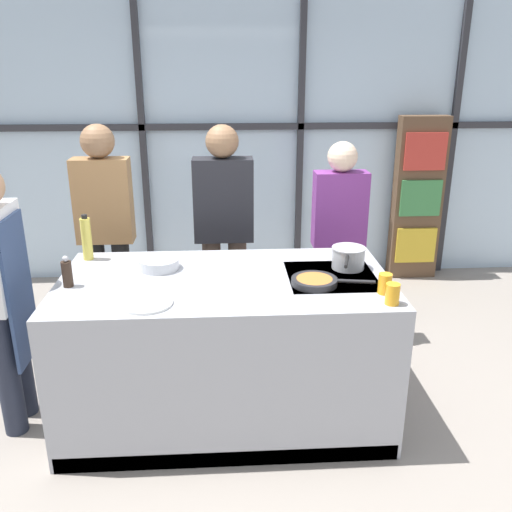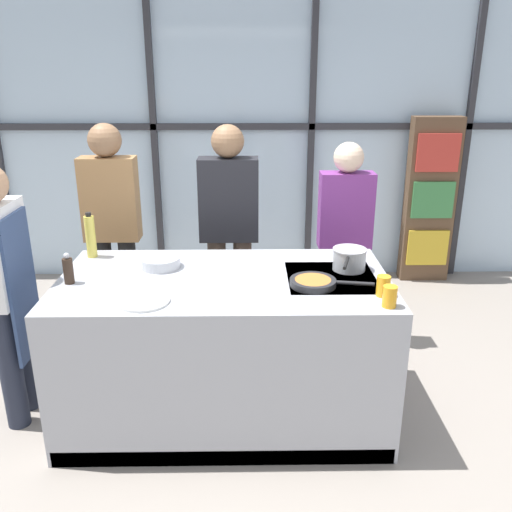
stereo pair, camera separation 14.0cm
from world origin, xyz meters
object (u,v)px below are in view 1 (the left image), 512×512
at_px(frying_pan, 316,281).
at_px(mixing_bowl, 159,263).
at_px(juice_glass_near, 393,294).
at_px(white_plate, 147,303).
at_px(oil_bottle, 87,238).
at_px(spectator_far_left, 105,224).
at_px(juice_glass_far, 385,284).
at_px(pepper_grinder, 67,273).
at_px(saucepan, 348,257).
at_px(chef, 1,287).
at_px(spectator_center_left, 224,224).
at_px(spectator_center_right, 339,231).

relative_size(frying_pan, mixing_bowl, 1.95).
bearing_deg(juice_glass_near, white_plate, 176.75).
height_order(oil_bottle, juice_glass_near, oil_bottle).
relative_size(mixing_bowl, juice_glass_near, 2.13).
bearing_deg(spectator_far_left, juice_glass_far, 144.83).
xyz_separation_m(white_plate, pepper_grinder, (-0.47, 0.27, 0.07)).
bearing_deg(saucepan, chef, -176.02).
bearing_deg(mixing_bowl, pepper_grinder, -152.86).
xyz_separation_m(saucepan, oil_bottle, (-1.64, 0.26, 0.07)).
relative_size(spectator_far_left, mixing_bowl, 7.09).
bearing_deg(spectator_center_left, frying_pan, 115.47).
bearing_deg(chef, spectator_center_left, 127.51).
xyz_separation_m(frying_pan, juice_glass_far, (0.36, -0.15, 0.04)).
xyz_separation_m(spectator_center_right, saucepan, (-0.12, -0.84, 0.09)).
relative_size(mixing_bowl, pepper_grinder, 1.32).
height_order(white_plate, oil_bottle, oil_bottle).
bearing_deg(frying_pan, saucepan, 45.88).
distance_m(frying_pan, mixing_bowl, 0.97).
height_order(frying_pan, white_plate, frying_pan).
height_order(saucepan, oil_bottle, oil_bottle).
bearing_deg(mixing_bowl, saucepan, -2.88).
distance_m(spectator_center_left, white_plate, 1.37).
bearing_deg(juice_glass_far, saucepan, 106.34).
xyz_separation_m(spectator_far_left, juice_glass_far, (1.75, -1.24, -0.01)).
bearing_deg(spectator_center_left, spectator_far_left, 0.00).
bearing_deg(oil_bottle, saucepan, -9.10).
bearing_deg(juice_glass_near, spectator_center_left, 122.48).
xyz_separation_m(spectator_center_right, white_plate, (-1.29, -1.30, 0.03)).
distance_m(spectator_far_left, spectator_center_left, 0.88).
distance_m(spectator_far_left, saucepan, 1.84).
bearing_deg(chef, white_plate, 69.79).
distance_m(mixing_bowl, oil_bottle, 0.53).
relative_size(spectator_center_left, juice_glass_far, 15.03).
xyz_separation_m(spectator_center_right, frying_pan, (-0.36, -1.09, 0.04)).
relative_size(saucepan, mixing_bowl, 1.53).
distance_m(chef, spectator_center_left, 1.62).
bearing_deg(white_plate, spectator_center_right, 45.27).
bearing_deg(spectator_far_left, oil_bottle, 90.24).
relative_size(spectator_center_left, saucepan, 4.60).
xyz_separation_m(spectator_far_left, juice_glass_near, (1.75, -1.38, -0.01)).
bearing_deg(spectator_center_left, mixing_bowl, 62.90).
distance_m(spectator_far_left, spectator_center_right, 1.76).
distance_m(spectator_center_right, saucepan, 0.85).
xyz_separation_m(mixing_bowl, oil_bottle, (-0.48, 0.20, 0.10)).
relative_size(spectator_center_left, spectator_center_right, 1.08).
distance_m(spectator_far_left, frying_pan, 1.77).
bearing_deg(juice_glass_far, frying_pan, 157.70).
height_order(spectator_far_left, pepper_grinder, spectator_far_left).
height_order(chef, white_plate, chef).
bearing_deg(juice_glass_far, juice_glass_near, -90.00).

